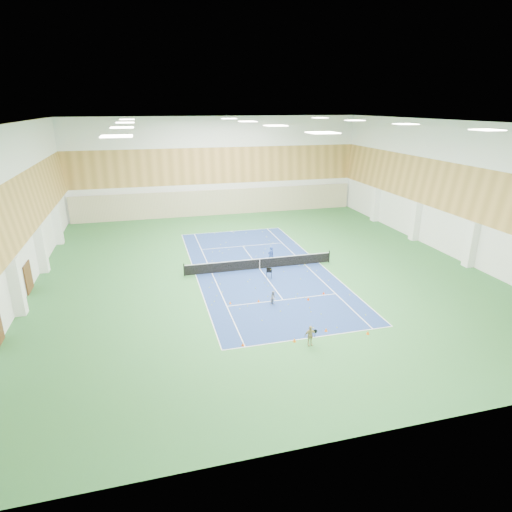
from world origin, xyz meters
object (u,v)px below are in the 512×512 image
Objects in this scene: ball_cart at (269,273)px; tennis_net at (260,263)px; coach at (271,255)px; child_apron at (310,336)px; child_court at (274,298)px.

tennis_net is at bearing 109.69° from ball_cart.
tennis_net is at bearing 9.16° from coach.
ball_cart is at bearing -84.78° from tennis_net.
coach reaches higher than child_apron.
child_apron reaches higher than child_court.
child_court is (-0.88, -6.92, -0.04)m from tennis_net.
ball_cart is (0.61, 10.47, -0.23)m from child_apron.
coach is at bearing 37.09° from child_court.
ball_cart is (-1.03, -2.96, -0.43)m from coach.
child_apron reaches higher than tennis_net.
child_apron is (0.47, -5.70, 0.11)m from child_court.
tennis_net is at bearing 45.11° from child_court.
coach is 2.08× the size of ball_cart.
coach reaches higher than ball_cart.
tennis_net is 2.16m from ball_cart.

